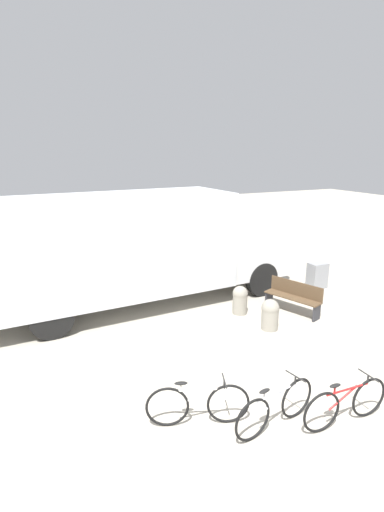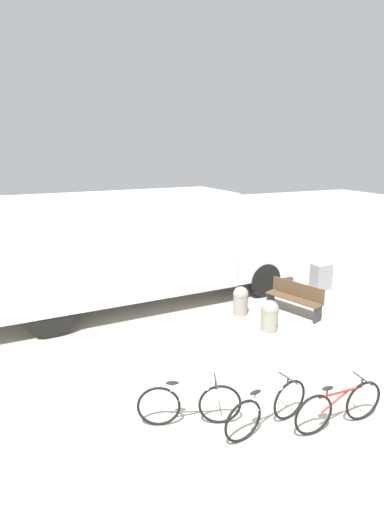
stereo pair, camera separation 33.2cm
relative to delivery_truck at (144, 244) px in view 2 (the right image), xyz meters
The scene contains 9 objects.
ground_plane 6.14m from the delivery_truck, 83.12° to the right, with size 60.00×60.00×0.00m, color #A8A091.
delivery_truck is the anchor object (origin of this frame).
park_bench 4.56m from the delivery_truck, 32.89° to the right, with size 0.91×1.69×0.88m.
bicycle_near 5.78m from the delivery_truck, 99.53° to the right, with size 1.66×0.69×0.83m.
bicycle_middle 6.32m from the delivery_truck, 88.17° to the right, with size 1.74×0.45×0.83m.
bicycle_far 6.85m from the delivery_truck, 78.63° to the right, with size 1.76×0.44×0.83m.
bollard_near_bench 4.08m from the delivery_truck, 51.78° to the right, with size 0.45×0.45×0.81m.
bollard_far_bench 3.19m from the delivery_truck, 39.27° to the right, with size 0.43×0.43×0.81m.
utility_box 5.97m from the delivery_truck, 10.54° to the right, with size 0.59×0.43×0.85m.
Camera 2 is at (-3.89, -5.01, 4.52)m, focal length 28.00 mm.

